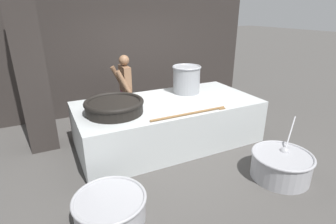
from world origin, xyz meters
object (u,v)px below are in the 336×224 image
object	(u,v)px
giant_wok_near	(114,106)
prep_bowl_vegetables	(281,164)
stock_pot	(186,79)
cook	(125,88)
prep_bowl_meat	(110,207)

from	to	relation	value
giant_wok_near	prep_bowl_vegetables	distance (m)	2.85
giant_wok_near	stock_pot	distance (m)	1.76
giant_wok_near	cook	world-z (taller)	cook
giant_wok_near	cook	xyz separation A→B (m)	(0.59, 1.27, -0.10)
stock_pot	cook	xyz separation A→B (m)	(-1.09, 0.79, -0.27)
stock_pot	prep_bowl_meat	distance (m)	3.08
giant_wok_near	prep_bowl_meat	distance (m)	1.73
prep_bowl_vegetables	cook	bearing A→B (deg)	116.63
giant_wok_near	cook	distance (m)	1.40
stock_pot	cook	size ratio (longest dim) A/B	0.38
prep_bowl_vegetables	prep_bowl_meat	distance (m)	2.65
giant_wok_near	prep_bowl_meat	world-z (taller)	giant_wok_near
stock_pot	prep_bowl_vegetables	size ratio (longest dim) A/B	0.54
stock_pot	prep_bowl_vegetables	world-z (taller)	stock_pot
prep_bowl_meat	cook	bearing A→B (deg)	67.91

